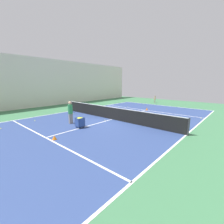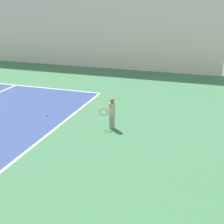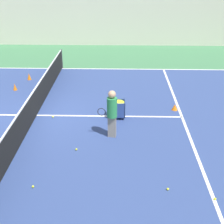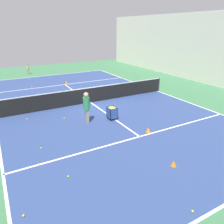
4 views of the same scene
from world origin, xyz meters
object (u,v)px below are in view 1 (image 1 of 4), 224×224
tennis_net (112,113)px  training_cone_1 (54,137)px  ball_cart (80,121)px  coach_at_net (70,111)px  player_near_baseline (155,99)px  training_cone_0 (149,119)px

tennis_net → training_cone_1: size_ratio=48.62×
ball_cart → training_cone_1: 2.50m
coach_at_net → training_cone_1: (-2.23, 2.55, -0.87)m
coach_at_net → training_cone_1: coach_at_net is taller
tennis_net → coach_at_net: size_ratio=7.06×
training_cone_1 → tennis_net: bearing=-83.3°
tennis_net → coach_at_net: 3.47m
tennis_net → player_near_baseline: (2.07, -12.47, 0.08)m
training_cone_1 → coach_at_net: bearing=-48.9°
player_near_baseline → training_cone_0: (-4.74, 10.79, -0.48)m
tennis_net → ball_cart: tennis_net is taller
tennis_net → coach_at_net: (1.56, 3.07, 0.43)m
tennis_net → player_near_baseline: 12.64m
tennis_net → ball_cart: (0.12, 3.28, -0.05)m
training_cone_0 → coach_at_net: bearing=48.3°
coach_at_net → player_near_baseline: bearing=10.2°
coach_at_net → training_cone_0: coach_at_net is taller
tennis_net → training_cone_0: tennis_net is taller
ball_cart → training_cone_0: size_ratio=2.26×
tennis_net → player_near_baseline: bearing=-80.6°
coach_at_net → training_cone_1: size_ratio=6.89×
coach_at_net → training_cone_1: 3.50m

